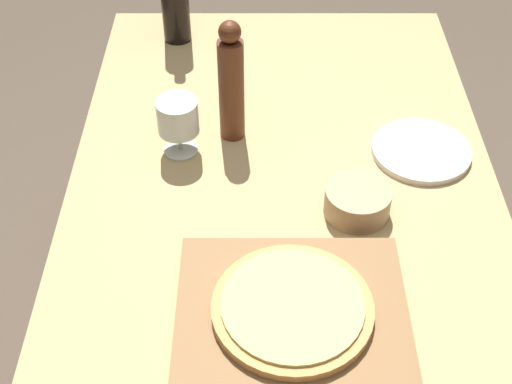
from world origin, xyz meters
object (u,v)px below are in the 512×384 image
at_px(pizza, 290,307).
at_px(wine_glass, 175,118).
at_px(pepper_mill, 228,84).
at_px(small_bowl, 355,201).

height_order(pizza, wine_glass, wine_glass).
xyz_separation_m(pizza, pepper_mill, (-0.11, 0.50, 0.11)).
bearing_deg(pepper_mill, small_bowl, -44.46).
distance_m(pizza, small_bowl, 0.29).
xyz_separation_m(pepper_mill, small_bowl, (0.25, -0.25, -0.11)).
bearing_deg(pepper_mill, wine_glass, -152.78).
bearing_deg(small_bowl, wine_glass, 152.46).
relative_size(pizza, small_bowl, 2.13).
distance_m(pepper_mill, small_bowl, 0.37).
bearing_deg(small_bowl, pepper_mill, 135.54).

